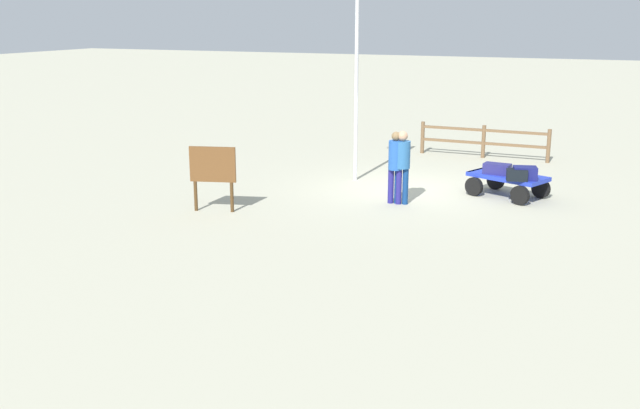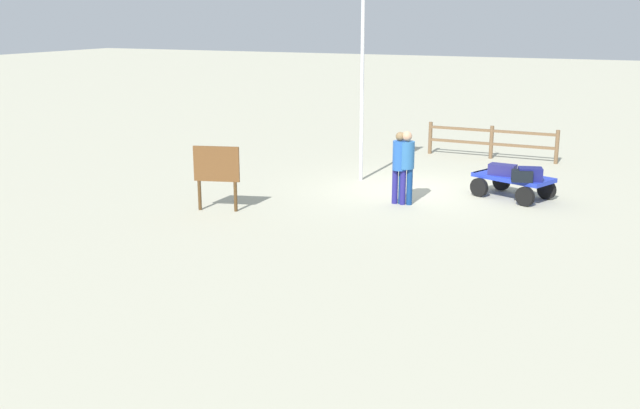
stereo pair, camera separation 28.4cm
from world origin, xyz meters
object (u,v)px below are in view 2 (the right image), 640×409
at_px(luggage_cart, 512,181).
at_px(signboard, 217,169).
at_px(flagpole, 360,59).
at_px(worker_lead, 400,163).
at_px(suitcase_navy, 502,170).
at_px(worker_trailing, 406,161).
at_px(suitcase_tan, 522,176).
at_px(suitcase_dark, 530,174).

distance_m(luggage_cart, signboard, 7.19).
bearing_deg(signboard, flagpole, -112.03).
distance_m(worker_lead, flagpole, 3.53).
xyz_separation_m(suitcase_navy, flagpole, (3.92, -0.41, 2.53)).
height_order(worker_lead, flagpole, flagpole).
distance_m(suitcase_navy, worker_trailing, 2.54).
bearing_deg(luggage_cart, worker_trailing, 37.72).
bearing_deg(flagpole, worker_trailing, 134.61).
relative_size(suitcase_tan, suitcase_dark, 0.85).
distance_m(suitcase_dark, worker_lead, 3.11).
xyz_separation_m(worker_trailing, signboard, (3.73, 2.34, -0.06)).
xyz_separation_m(suitcase_tan, signboard, (6.24, 3.41, 0.28)).
height_order(suitcase_tan, worker_trailing, worker_trailing).
height_order(luggage_cart, flagpole, flagpole).
bearing_deg(suitcase_tan, suitcase_dark, -131.25).
relative_size(suitcase_tan, suitcase_navy, 0.80).
bearing_deg(suitcase_tan, worker_lead, 22.83).
height_order(suitcase_navy, worker_lead, worker_lead).
distance_m(suitcase_navy, flagpole, 4.69).
distance_m(luggage_cart, worker_lead, 2.97).
xyz_separation_m(suitcase_navy, signboard, (5.68, 3.94, 0.29)).
relative_size(suitcase_navy, worker_lead, 0.39).
height_order(suitcase_dark, flagpole, flagpole).
relative_size(flagpole, signboard, 3.76).
xyz_separation_m(worker_trailing, flagpole, (1.98, -2.00, 2.18)).
height_order(luggage_cart, suitcase_tan, suitcase_tan).
bearing_deg(flagpole, worker_lead, 131.79).
distance_m(worker_lead, signboard, 4.26).
xyz_separation_m(luggage_cart, suitcase_dark, (-0.47, 0.44, 0.31)).
xyz_separation_m(luggage_cart, worker_lead, (2.34, 1.73, 0.59)).
xyz_separation_m(luggage_cart, suitcase_tan, (-0.32, 0.62, 0.29)).
bearing_deg(luggage_cart, worker_lead, 36.60).
relative_size(luggage_cart, suitcase_navy, 3.06).
relative_size(suitcase_navy, worker_trailing, 0.38).
bearing_deg(suitcase_dark, worker_lead, 24.75).
relative_size(suitcase_tan, signboard, 0.36).
bearing_deg(worker_lead, suitcase_navy, -141.94).
bearing_deg(signboard, suitcase_tan, -151.32).
xyz_separation_m(luggage_cart, worker_trailing, (2.19, 1.69, 0.64)).
height_order(suitcase_navy, flagpole, flagpole).
bearing_deg(suitcase_tan, flagpole, -11.71).
height_order(suitcase_tan, suitcase_dark, suitcase_dark).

